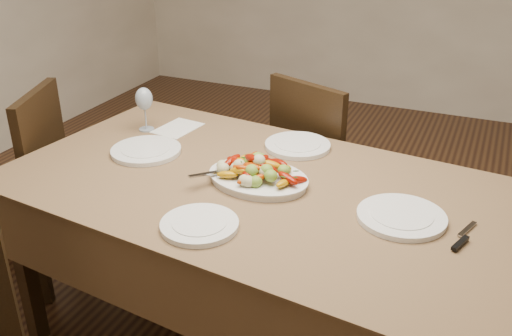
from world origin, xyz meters
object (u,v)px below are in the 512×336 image
at_px(plate_right, 401,217).
at_px(plate_far, 298,146).
at_px(wine_glass, 145,108).
at_px(serving_platter, 258,180).
at_px(plate_left, 146,151).
at_px(dining_table, 256,270).
at_px(chair_left, 10,191).
at_px(chair_far, 329,168).
at_px(plate_near, 200,225).

distance_m(plate_right, plate_far, 0.64).
bearing_deg(plate_far, wine_glass, -172.90).
xyz_separation_m(serving_platter, plate_far, (0.02, 0.35, -0.00)).
bearing_deg(wine_glass, serving_platter, -22.34).
bearing_deg(plate_far, plate_left, -151.52).
xyz_separation_m(plate_left, wine_glass, (-0.14, 0.21, 0.09)).
bearing_deg(plate_far, dining_table, -94.33).
height_order(dining_table, plate_right, plate_right).
bearing_deg(serving_platter, plate_left, 173.43).
height_order(dining_table, chair_left, chair_left).
bearing_deg(chair_far, plate_far, 109.63).
bearing_deg(chair_far, dining_table, 108.62).
bearing_deg(dining_table, chair_left, -179.02).
height_order(chair_far, serving_platter, chair_far).
height_order(plate_near, wine_glass, wine_glass).
height_order(chair_left, plate_near, chair_left).
bearing_deg(dining_table, plate_far, 85.67).
bearing_deg(plate_far, plate_near, -95.55).
xyz_separation_m(plate_far, wine_glass, (-0.68, -0.08, 0.09)).
xyz_separation_m(chair_far, chair_left, (-1.26, -0.82, 0.00)).
distance_m(plate_far, plate_near, 0.71).
relative_size(chair_left, plate_near, 3.86).
distance_m(chair_left, plate_right, 1.77).
xyz_separation_m(chair_far, plate_right, (0.48, -0.84, 0.29)).
xyz_separation_m(dining_table, serving_platter, (0.00, 0.01, 0.39)).
xyz_separation_m(plate_right, plate_far, (-0.50, 0.40, 0.00)).
bearing_deg(serving_platter, plate_near, -97.33).
height_order(chair_far, plate_far, chair_far).
bearing_deg(wine_glass, plate_near, -45.68).
height_order(serving_platter, wine_glass, wine_glass).
bearing_deg(plate_near, dining_table, 83.19).
xyz_separation_m(plate_left, plate_right, (1.04, -0.11, 0.00)).
bearing_deg(wine_glass, plate_left, -56.89).
height_order(dining_table, wine_glass, wine_glass).
height_order(chair_left, plate_left, chair_left).
distance_m(dining_table, plate_left, 0.65).
height_order(dining_table, serving_platter, serving_platter).
distance_m(plate_left, plate_near, 0.63).
height_order(plate_far, plate_near, same).
relative_size(plate_far, plate_near, 1.09).
bearing_deg(plate_left, plate_near, -41.25).
bearing_deg(plate_near, chair_left, 164.62).
distance_m(chair_far, chair_left, 1.51).
distance_m(chair_far, plate_near, 1.19).
distance_m(chair_far, plate_right, 1.02).
height_order(chair_far, wine_glass, wine_glass).
bearing_deg(chair_left, plate_right, 68.72).
distance_m(dining_table, serving_platter, 0.39).
relative_size(dining_table, plate_right, 6.48).
xyz_separation_m(plate_right, plate_near, (-0.57, -0.30, 0.00)).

